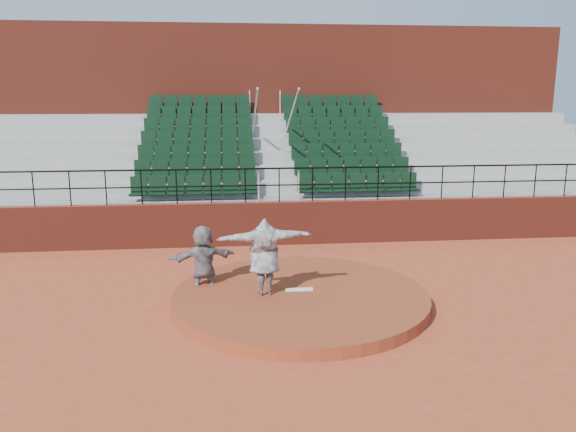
# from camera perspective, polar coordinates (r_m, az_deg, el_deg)

# --- Properties ---
(ground) EXTENTS (90.00, 90.00, 0.00)m
(ground) POSITION_cam_1_polar(r_m,az_deg,el_deg) (12.28, 1.24, -8.87)
(ground) COLOR #AB4426
(ground) RESTS_ON ground
(pitchers_mound) EXTENTS (5.50, 5.50, 0.25)m
(pitchers_mound) POSITION_cam_1_polar(r_m,az_deg,el_deg) (12.23, 1.24, -8.32)
(pitchers_mound) COLOR brown
(pitchers_mound) RESTS_ON ground
(pitching_rubber) EXTENTS (0.60, 0.15, 0.03)m
(pitching_rubber) POSITION_cam_1_polar(r_m,az_deg,el_deg) (12.33, 1.16, -7.47)
(pitching_rubber) COLOR white
(pitching_rubber) RESTS_ON pitchers_mound
(boundary_wall) EXTENTS (24.00, 0.30, 1.30)m
(boundary_wall) POSITION_cam_1_polar(r_m,az_deg,el_deg) (16.86, -0.89, -0.71)
(boundary_wall) COLOR maroon
(boundary_wall) RESTS_ON ground
(wall_railing) EXTENTS (24.04, 0.05, 1.03)m
(wall_railing) POSITION_cam_1_polar(r_m,az_deg,el_deg) (16.60, -0.91, 3.94)
(wall_railing) COLOR black
(wall_railing) RESTS_ON boundary_wall
(seating_deck) EXTENTS (24.00, 5.97, 4.63)m
(seating_deck) POSITION_cam_1_polar(r_m,az_deg,el_deg) (20.28, -1.83, 3.79)
(seating_deck) COLOR #959691
(seating_deck) RESTS_ON ground
(press_box_facade) EXTENTS (24.00, 3.00, 7.10)m
(press_box_facade) POSITION_cam_1_polar(r_m,az_deg,el_deg) (24.02, -2.57, 10.12)
(press_box_facade) COLOR maroon
(press_box_facade) RESTS_ON ground
(pitcher) EXTENTS (2.09, 0.80, 1.65)m
(pitcher) POSITION_cam_1_polar(r_m,az_deg,el_deg) (11.86, -2.41, -4.15)
(pitcher) COLOR black
(pitcher) RESTS_ON pitchers_mound
(fielder) EXTENTS (1.56, 0.83, 1.61)m
(fielder) POSITION_cam_1_polar(r_m,az_deg,el_deg) (12.70, -8.59, -4.46)
(fielder) COLOR black
(fielder) RESTS_ON ground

